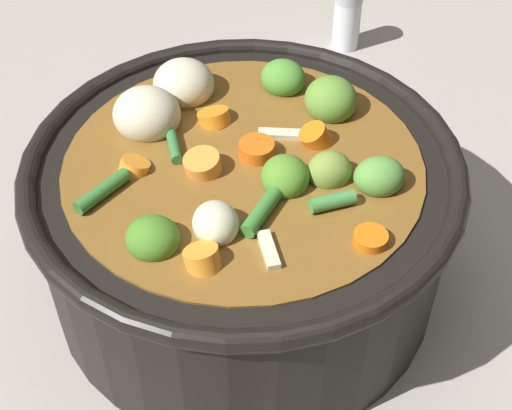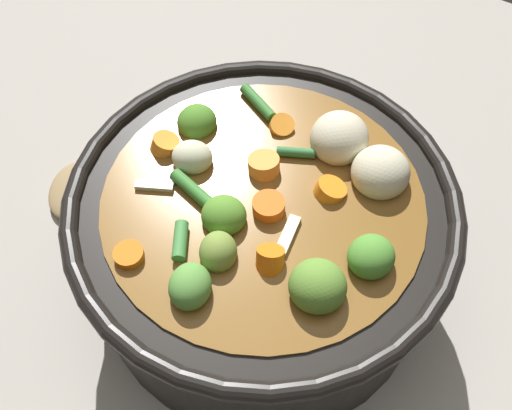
# 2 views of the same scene
# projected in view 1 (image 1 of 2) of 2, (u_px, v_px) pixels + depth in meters

# --- Properties ---
(ground_plane) EXTENTS (1.10, 1.10, 0.00)m
(ground_plane) POSITION_uv_depth(u_px,v_px,m) (245.00, 275.00, 0.61)
(ground_plane) COLOR #9E998E
(cooking_pot) EXTENTS (0.32, 0.32, 0.15)m
(cooking_pot) POSITION_uv_depth(u_px,v_px,m) (244.00, 216.00, 0.56)
(cooking_pot) COLOR black
(cooking_pot) RESTS_ON ground_plane
(salt_shaker) EXTENTS (0.03, 0.03, 0.07)m
(salt_shaker) POSITION_uv_depth(u_px,v_px,m) (347.00, 19.00, 0.84)
(salt_shaker) COLOR silver
(salt_shaker) RESTS_ON ground_plane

